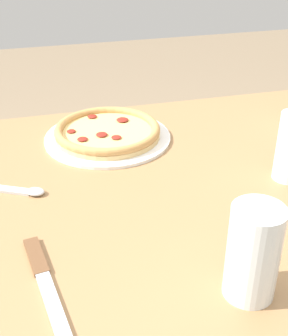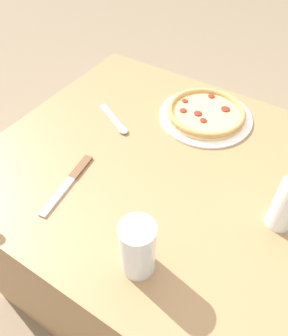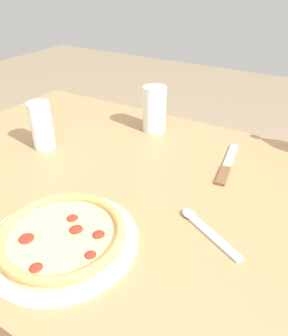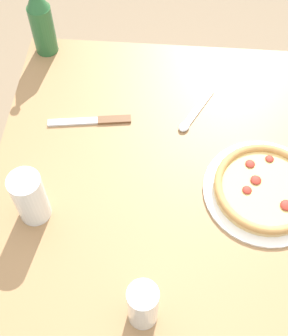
% 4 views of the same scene
% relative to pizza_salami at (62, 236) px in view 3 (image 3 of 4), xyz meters
% --- Properties ---
extents(ground_plane, '(8.00, 8.00, 0.00)m').
position_rel_pizza_salami_xyz_m(ground_plane, '(-0.09, 0.26, -0.78)').
color(ground_plane, '#847056').
extents(table, '(1.23, 0.91, 0.76)m').
position_rel_pizza_salami_xyz_m(table, '(-0.09, 0.26, -0.40)').
color(table, '#997047').
rests_on(table, ground_plane).
extents(pizza_salami, '(0.32, 0.32, 0.04)m').
position_rel_pizza_salami_xyz_m(pizza_salami, '(0.00, 0.00, 0.00)').
color(pizza_salami, white).
rests_on(pizza_salami, table).
extents(glass_lemonade, '(0.07, 0.07, 0.15)m').
position_rel_pizza_salami_xyz_m(glass_lemonade, '(-0.34, 0.29, 0.05)').
color(glass_lemonade, white).
rests_on(glass_lemonade, table).
extents(glass_iced_tea, '(0.08, 0.08, 0.15)m').
position_rel_pizza_salami_xyz_m(glass_iced_tea, '(-0.10, 0.58, 0.06)').
color(glass_iced_tea, white).
rests_on(glass_iced_tea, table).
extents(knife, '(0.06, 0.24, 0.01)m').
position_rel_pizza_salami_xyz_m(knife, '(0.20, 0.47, -0.01)').
color(knife, brown).
rests_on(knife, table).
extents(spoon, '(0.17, 0.10, 0.01)m').
position_rel_pizza_salami_xyz_m(spoon, '(0.24, 0.19, -0.01)').
color(spoon, silver).
rests_on(spoon, table).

